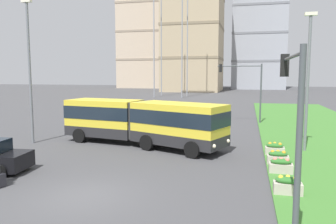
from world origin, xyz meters
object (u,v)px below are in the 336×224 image
(articulated_bus, at_px, (142,121))
(flower_planter_2, at_px, (278,157))
(traffic_light_far_right, at_px, (246,82))
(apartment_tower_centre, at_px, (260,9))
(flower_planter_3, at_px, (275,149))
(apartment_tower_west, at_px, (148,21))
(rolling_suitcase, at_px, (1,180))
(flower_planter_1, at_px, (281,165))
(streetlight_left, at_px, (30,66))
(apartment_tower_westcentre, at_px, (194,13))
(streetlight_median, at_px, (308,76))
(traffic_light_near_right, at_px, (292,107))
(flower_planter_0, at_px, (288,185))

(articulated_bus, relative_size, flower_planter_2, 10.82)
(traffic_light_far_right, distance_m, apartment_tower_centre, 85.91)
(flower_planter_3, distance_m, apartment_tower_west, 108.03)
(rolling_suitcase, relative_size, flower_planter_1, 0.88)
(streetlight_left, bearing_deg, apartment_tower_west, 102.32)
(streetlight_left, relative_size, apartment_tower_westcentre, 0.22)
(streetlight_median, bearing_deg, articulated_bus, -176.59)
(streetlight_median, bearing_deg, apartment_tower_westcentre, 104.40)
(flower_planter_2, xyz_separation_m, streetlight_left, (-16.34, 1.95, 4.95))
(apartment_tower_westcentre, bearing_deg, apartment_tower_west, 133.51)
(apartment_tower_west, relative_size, apartment_tower_westcentre, 1.08)
(streetlight_median, distance_m, apartment_tower_westcentre, 79.74)
(traffic_light_near_right, height_order, streetlight_left, streetlight_left)
(articulated_bus, height_order, flower_planter_2, articulated_bus)
(apartment_tower_westcentre, bearing_deg, apartment_tower_centre, 45.76)
(flower_planter_1, relative_size, apartment_tower_westcentre, 0.02)
(traffic_light_far_right, height_order, apartment_tower_westcentre, apartment_tower_westcentre)
(articulated_bus, distance_m, streetlight_median, 10.94)
(flower_planter_1, relative_size, streetlight_left, 0.11)
(flower_planter_1, height_order, apartment_tower_west, apartment_tower_west)
(flower_planter_2, bearing_deg, flower_planter_1, -90.00)
(rolling_suitcase, xyz_separation_m, apartment_tower_centre, (13.32, 104.79, 26.19))
(flower_planter_3, distance_m, streetlight_median, 4.92)
(apartment_tower_west, bearing_deg, flower_planter_2, -69.35)
(flower_planter_1, distance_m, streetlight_left, 17.44)
(streetlight_left, xyz_separation_m, apartment_tower_centre, (17.84, 96.39, 21.13))
(traffic_light_far_right, height_order, traffic_light_near_right, traffic_light_far_right)
(streetlight_left, bearing_deg, traffic_light_near_right, -31.97)
(flower_planter_0, bearing_deg, streetlight_median, 76.90)
(streetlight_left, distance_m, apartment_tower_westcentre, 78.87)
(flower_planter_2, relative_size, flower_planter_3, 1.00)
(traffic_light_far_right, xyz_separation_m, streetlight_median, (3.75, -11.84, 0.63))
(streetlight_median, bearing_deg, flower_planter_3, -141.19)
(flower_planter_0, relative_size, apartment_tower_centre, 0.02)
(articulated_bus, xyz_separation_m, flower_planter_1, (8.59, -4.63, -1.23))
(articulated_bus, relative_size, apartment_tower_westcentre, 0.26)
(traffic_light_near_right, distance_m, streetlight_median, 11.90)
(flower_planter_2, height_order, apartment_tower_westcentre, apartment_tower_westcentre)
(traffic_light_near_right, distance_m, apartment_tower_west, 116.52)
(flower_planter_3, height_order, apartment_tower_centre, apartment_tower_centre)
(rolling_suitcase, xyz_separation_m, flower_planter_1, (11.82, 4.84, 0.11))
(articulated_bus, height_order, traffic_light_near_right, traffic_light_near_right)
(rolling_suitcase, bearing_deg, apartment_tower_westcentre, 93.76)
(articulated_bus, bearing_deg, apartment_tower_west, 106.72)
(articulated_bus, bearing_deg, flower_planter_2, -19.40)
(rolling_suitcase, distance_m, apartment_tower_westcentre, 88.40)
(flower_planter_0, bearing_deg, traffic_light_near_right, -96.56)
(articulated_bus, height_order, traffic_light_far_right, traffic_light_far_right)
(flower_planter_1, xyz_separation_m, apartment_tower_west, (-37.84, 102.02, 24.06))
(articulated_bus, xyz_separation_m, traffic_light_far_right, (6.74, 12.46, 2.41))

